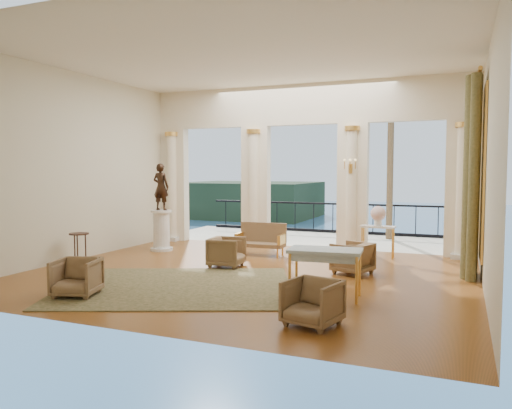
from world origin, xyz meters
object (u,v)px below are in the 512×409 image
at_px(armchair_b, 312,300).
at_px(settee, 261,239).
at_px(armchair_a, 77,276).
at_px(armchair_d, 227,251).
at_px(side_table, 79,238).
at_px(armchair_c, 352,256).
at_px(statue, 161,187).
at_px(game_table, 325,254).
at_px(pedestal, 161,231).
at_px(console_table, 378,231).

distance_m(armchair_b, settee, 5.82).
xyz_separation_m(armchair_a, armchair_b, (4.18, 0.00, -0.00)).
bearing_deg(settee, armchair_b, -62.74).
height_order(armchair_d, side_table, armchair_d).
distance_m(armchair_c, settee, 2.98).
height_order(settee, statue, statue).
distance_m(armchair_c, game_table, 2.15).
height_order(armchair_d, pedestal, pedestal).
bearing_deg(armchair_d, statue, 56.07).
bearing_deg(settee, side_table, -142.43).
distance_m(armchair_a, pedestal, 4.91).
relative_size(armchair_c, game_table, 0.57).
height_order(armchair_a, side_table, armchair_a).
height_order(game_table, console_table, game_table).
distance_m(armchair_b, statue, 7.41).
bearing_deg(console_table, game_table, -89.21).
relative_size(armchair_a, console_table, 0.85).
relative_size(armchair_c, console_table, 0.86).
bearing_deg(armchair_b, statue, 153.28).
height_order(armchair_b, settee, settee).
xyz_separation_m(settee, pedestal, (-2.74, -0.39, 0.12)).
height_order(armchair_c, console_table, console_table).
bearing_deg(side_table, statue, 74.63).
relative_size(settee, game_table, 0.97).
distance_m(settee, console_table, 2.91).
xyz_separation_m(armchair_a, game_table, (3.95, 1.56, 0.39)).
bearing_deg(game_table, armchair_a, -164.42).
xyz_separation_m(game_table, side_table, (-5.99, 0.77, -0.13)).
bearing_deg(statue, game_table, 148.97).
height_order(armchair_b, pedestal, pedestal).
distance_m(armchair_d, settee, 1.77).
bearing_deg(pedestal, armchair_d, -27.83).
bearing_deg(armchair_d, game_table, -129.23).
relative_size(armchair_b, game_table, 0.56).
distance_m(armchair_a, statue, 5.09).
relative_size(armchair_b, armchair_d, 0.97).
height_order(armchair_a, armchair_d, armchair_d).
xyz_separation_m(armchair_a, pedestal, (-1.38, 4.71, 0.16)).
relative_size(armchair_a, settee, 0.58).
distance_m(armchair_d, game_table, 3.26).
distance_m(armchair_a, settee, 5.28).
distance_m(armchair_a, game_table, 4.27).
distance_m(armchair_d, console_table, 3.87).
bearing_deg(armchair_d, settee, -10.13).
distance_m(armchair_b, console_table, 5.86).
height_order(armchair_b, statue, statue).
distance_m(settee, statue, 3.06).
distance_m(armchair_a, side_table, 3.10).
height_order(armchair_a, settee, settee).
height_order(pedestal, console_table, pedestal).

